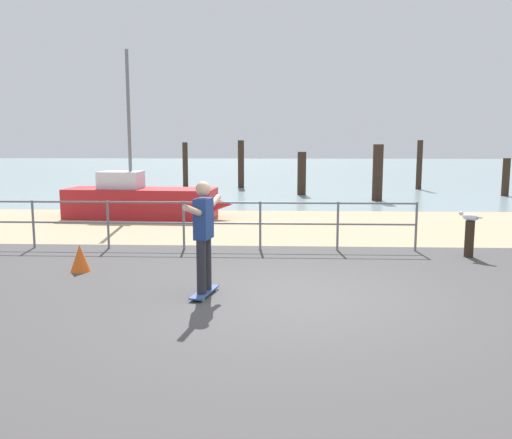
# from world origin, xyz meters

# --- Properties ---
(ground_plane) EXTENTS (24.00, 10.00, 0.04)m
(ground_plane) POSITION_xyz_m (0.00, -1.00, 0.00)
(ground_plane) COLOR #474444
(ground_plane) RESTS_ON ground
(beach_strip) EXTENTS (24.00, 6.00, 0.04)m
(beach_strip) POSITION_xyz_m (0.00, 7.00, 0.00)
(beach_strip) COLOR tan
(beach_strip) RESTS_ON ground
(sea_surface) EXTENTS (72.00, 50.00, 0.04)m
(sea_surface) POSITION_xyz_m (0.00, 35.00, 0.00)
(sea_surface) COLOR #849EA3
(sea_surface) RESTS_ON ground
(railing_fence) EXTENTS (9.82, 0.05, 1.05)m
(railing_fence) POSITION_xyz_m (-2.30, 3.60, 0.70)
(railing_fence) COLOR slate
(railing_fence) RESTS_ON ground
(sailboat) EXTENTS (5.01, 1.69, 4.90)m
(sailboat) POSITION_xyz_m (-4.22, 8.22, 0.52)
(sailboat) COLOR #B21E23
(sailboat) RESTS_ON ground
(skateboard) EXTENTS (0.36, 0.82, 0.08)m
(skateboard) POSITION_xyz_m (-1.39, 0.12, 0.07)
(skateboard) COLOR #334C8C
(skateboard) RESTS_ON ground
(skateboarder) EXTENTS (0.38, 1.43, 1.65)m
(skateboarder) POSITION_xyz_m (-1.39, 0.12, 1.02)
(skateboarder) COLOR #26262B
(skateboarder) RESTS_ON skateboard
(bollard_short) EXTENTS (0.18, 0.18, 0.75)m
(bollard_short) POSITION_xyz_m (3.50, 3.06, 0.37)
(bollard_short) COLOR #332319
(bollard_short) RESTS_ON ground
(seagull) EXTENTS (0.39, 0.37, 0.18)m
(seagull) POSITION_xyz_m (3.49, 3.07, 0.82)
(seagull) COLOR white
(seagull) RESTS_ON bollard_short
(groyne_post_0) EXTENTS (0.26, 0.26, 2.20)m
(groyne_post_0) POSITION_xyz_m (-4.94, 19.19, 1.10)
(groyne_post_0) COLOR #332319
(groyne_post_0) RESTS_ON ground
(groyne_post_1) EXTENTS (0.30, 0.30, 2.30)m
(groyne_post_1) POSITION_xyz_m (-2.14, 18.68, 1.15)
(groyne_post_1) COLOR #332319
(groyne_post_1) RESTS_ON ground
(groyne_post_2) EXTENTS (0.36, 0.36, 1.83)m
(groyne_post_2) POSITION_xyz_m (0.67, 15.33, 0.91)
(groyne_post_2) COLOR #332319
(groyne_post_2) RESTS_ON ground
(groyne_post_3) EXTENTS (0.39, 0.39, 2.16)m
(groyne_post_3) POSITION_xyz_m (3.47, 13.23, 1.08)
(groyne_post_3) COLOR #332319
(groyne_post_3) RESTS_ON ground
(groyne_post_4) EXTENTS (0.26, 0.26, 2.31)m
(groyne_post_4) POSITION_xyz_m (6.27, 18.17, 1.16)
(groyne_post_4) COLOR #332319
(groyne_post_4) RESTS_ON ground
(groyne_post_5) EXTENTS (0.30, 0.30, 1.58)m
(groyne_post_5) POSITION_xyz_m (9.08, 15.19, 0.79)
(groyne_post_5) COLOR #332319
(groyne_post_5) RESTS_ON ground
(traffic_cone) EXTENTS (0.36, 0.36, 0.50)m
(traffic_cone) POSITION_xyz_m (-3.79, 1.52, 0.25)
(traffic_cone) COLOR #E55919
(traffic_cone) RESTS_ON ground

